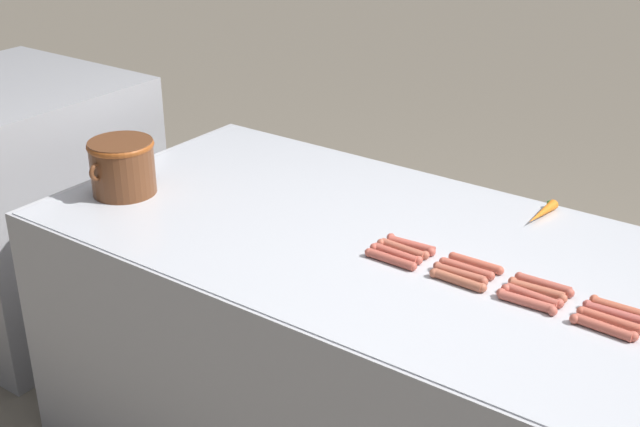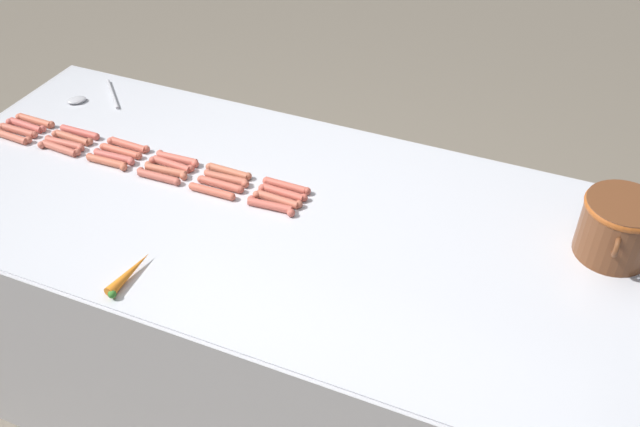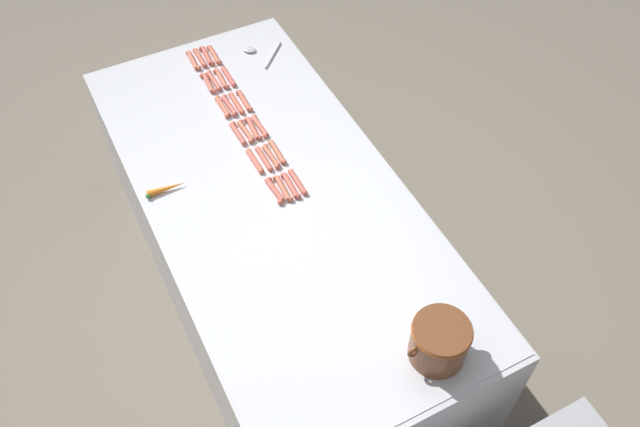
{
  "view_description": "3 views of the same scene",
  "coord_description": "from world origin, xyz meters",
  "px_view_note": "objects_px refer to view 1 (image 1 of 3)",
  "views": [
    {
      "loc": [
        -1.87,
        -1.02,
        1.94
      ],
      "look_at": [
        -0.14,
        0.23,
        0.94
      ],
      "focal_mm": 46.92,
      "sensor_mm": 36.0,
      "label": 1
    },
    {
      "loc": [
        1.46,
        0.79,
        2.18
      ],
      "look_at": [
        0.06,
        0.19,
        0.94
      ],
      "focal_mm": 39.66,
      "sensor_mm": 36.0,
      "label": 2
    },
    {
      "loc": [
        0.69,
        1.78,
        3.07
      ],
      "look_at": [
        -0.12,
        0.21,
        0.86
      ],
      "focal_mm": 37.99,
      "sensor_mm": 36.0,
      "label": 3
    }
  ],
  "objects_px": {
    "hot_dog_3": "(526,302)",
    "hot_dog_17": "(403,249)",
    "hot_dog_21": "(544,285)",
    "hot_dog_23": "(411,245)",
    "hot_dog_14": "(615,314)",
    "hot_dog_22": "(476,264)",
    "hot_dog_15": "(537,290)",
    "hot_dog_16": "(467,269)",
    "hot_dog_20": "(621,309)",
    "hot_dog_8": "(610,320)",
    "bean_pot": "(122,164)",
    "hot_dog_11": "(396,254)",
    "carrot": "(542,213)",
    "back_cabinet": "(20,205)",
    "hot_dog_10": "(460,274)",
    "hot_dog_4": "(458,280)",
    "hot_dog_5": "(390,259)",
    "hot_dog_9": "(532,296)",
    "hot_dog_2": "(603,328)"
  },
  "relations": [
    {
      "from": "hot_dog_21",
      "to": "hot_dog_23",
      "type": "distance_m",
      "value": 0.4
    },
    {
      "from": "hot_dog_15",
      "to": "hot_dog_23",
      "type": "height_order",
      "value": "same"
    },
    {
      "from": "hot_dog_11",
      "to": "carrot",
      "type": "height_order",
      "value": "carrot"
    },
    {
      "from": "hot_dog_3",
      "to": "hot_dog_14",
      "type": "height_order",
      "value": "same"
    },
    {
      "from": "hot_dog_15",
      "to": "hot_dog_16",
      "type": "distance_m",
      "value": 0.2
    },
    {
      "from": "hot_dog_4",
      "to": "hot_dog_16",
      "type": "height_order",
      "value": "same"
    },
    {
      "from": "hot_dog_3",
      "to": "hot_dog_5",
      "type": "bearing_deg",
      "value": 90.79
    },
    {
      "from": "hot_dog_10",
      "to": "hot_dog_23",
      "type": "distance_m",
      "value": 0.2
    },
    {
      "from": "hot_dog_3",
      "to": "hot_dog_17",
      "type": "bearing_deg",
      "value": 80.37
    },
    {
      "from": "hot_dog_21",
      "to": "hot_dog_22",
      "type": "distance_m",
      "value": 0.2
    },
    {
      "from": "hot_dog_3",
      "to": "hot_dog_15",
      "type": "xyz_separation_m",
      "value": [
        0.07,
        0.0,
        0.0
      ]
    },
    {
      "from": "hot_dog_15",
      "to": "hot_dog_16",
      "type": "relative_size",
      "value": 1.0
    },
    {
      "from": "hot_dog_3",
      "to": "hot_dog_9",
      "type": "distance_m",
      "value": 0.03
    },
    {
      "from": "hot_dog_22",
      "to": "hot_dog_14",
      "type": "bearing_deg",
      "value": -95.25
    },
    {
      "from": "back_cabinet",
      "to": "hot_dog_10",
      "type": "height_order",
      "value": "back_cabinet"
    },
    {
      "from": "hot_dog_15",
      "to": "hot_dog_8",
      "type": "bearing_deg",
      "value": -100.11
    },
    {
      "from": "hot_dog_16",
      "to": "hot_dog_23",
      "type": "xyz_separation_m",
      "value": [
        0.04,
        0.19,
        0.0
      ]
    },
    {
      "from": "hot_dog_5",
      "to": "carrot",
      "type": "height_order",
      "value": "carrot"
    },
    {
      "from": "hot_dog_4",
      "to": "bean_pot",
      "type": "height_order",
      "value": "bean_pot"
    },
    {
      "from": "hot_dog_4",
      "to": "hot_dog_16",
      "type": "distance_m",
      "value": 0.07
    },
    {
      "from": "hot_dog_2",
      "to": "hot_dog_9",
      "type": "bearing_deg",
      "value": 78.53
    },
    {
      "from": "back_cabinet",
      "to": "hot_dog_8",
      "type": "distance_m",
      "value": 2.43
    },
    {
      "from": "hot_dog_21",
      "to": "hot_dog_15",
      "type": "bearing_deg",
      "value": 173.81
    },
    {
      "from": "hot_dog_15",
      "to": "hot_dog_16",
      "type": "height_order",
      "value": "same"
    },
    {
      "from": "hot_dog_22",
      "to": "back_cabinet",
      "type": "bearing_deg",
      "value": 91.2
    },
    {
      "from": "hot_dog_21",
      "to": "hot_dog_23",
      "type": "relative_size",
      "value": 1.0
    },
    {
      "from": "hot_dog_2",
      "to": "hot_dog_11",
      "type": "height_order",
      "value": "same"
    },
    {
      "from": "hot_dog_11",
      "to": "hot_dog_17",
      "type": "height_order",
      "value": "same"
    },
    {
      "from": "hot_dog_11",
      "to": "hot_dog_16",
      "type": "xyz_separation_m",
      "value": [
        0.04,
        -0.2,
        0.0
      ]
    },
    {
      "from": "hot_dog_11",
      "to": "hot_dog_16",
      "type": "bearing_deg",
      "value": -79.49
    },
    {
      "from": "bean_pot",
      "to": "hot_dog_14",
      "type": "bearing_deg",
      "value": -83.86
    },
    {
      "from": "hot_dog_17",
      "to": "hot_dog_16",
      "type": "bearing_deg",
      "value": -89.88
    },
    {
      "from": "hot_dog_3",
      "to": "hot_dog_20",
      "type": "distance_m",
      "value": 0.23
    },
    {
      "from": "hot_dog_8",
      "to": "hot_dog_14",
      "type": "bearing_deg",
      "value": -1.45
    },
    {
      "from": "hot_dog_5",
      "to": "hot_dog_15",
      "type": "xyz_separation_m",
      "value": [
        0.08,
        -0.39,
        0.0
      ]
    },
    {
      "from": "hot_dog_9",
      "to": "hot_dog_2",
      "type": "bearing_deg",
      "value": -101.47
    },
    {
      "from": "hot_dog_15",
      "to": "hot_dog_14",
      "type": "bearing_deg",
      "value": -89.8
    },
    {
      "from": "hot_dog_9",
      "to": "hot_dog_16",
      "type": "xyz_separation_m",
      "value": [
        0.03,
        0.2,
        0.0
      ]
    },
    {
      "from": "back_cabinet",
      "to": "hot_dog_17",
      "type": "height_order",
      "value": "back_cabinet"
    },
    {
      "from": "hot_dog_8",
      "to": "hot_dog_17",
      "type": "distance_m",
      "value": 0.59
    },
    {
      "from": "hot_dog_17",
      "to": "hot_dog_23",
      "type": "distance_m",
      "value": 0.04
    },
    {
      "from": "hot_dog_15",
      "to": "carrot",
      "type": "distance_m",
      "value": 0.48
    },
    {
      "from": "hot_dog_10",
      "to": "carrot",
      "type": "xyz_separation_m",
      "value": [
        0.49,
        -0.03,
        0.0
      ]
    },
    {
      "from": "hot_dog_17",
      "to": "bean_pot",
      "type": "distance_m",
      "value": 0.97
    },
    {
      "from": "hot_dog_23",
      "to": "bean_pot",
      "type": "xyz_separation_m",
      "value": [
        -0.2,
        0.96,
        0.09
      ]
    },
    {
      "from": "hot_dog_17",
      "to": "hot_dog_3",
      "type": "bearing_deg",
      "value": -99.63
    },
    {
      "from": "back_cabinet",
      "to": "hot_dog_8",
      "type": "relative_size",
      "value": 6.31
    },
    {
      "from": "hot_dog_14",
      "to": "hot_dog_22",
      "type": "relative_size",
      "value": 1.0
    },
    {
      "from": "hot_dog_4",
      "to": "hot_dog_20",
      "type": "xyz_separation_m",
      "value": [
        0.11,
        -0.39,
        0.0
      ]
    },
    {
      "from": "hot_dog_3",
      "to": "hot_dog_17",
      "type": "height_order",
      "value": "same"
    }
  ]
}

